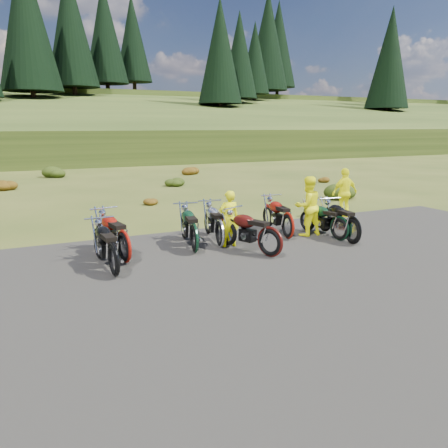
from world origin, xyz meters
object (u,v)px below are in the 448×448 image
motorcycle_0 (115,277)px  person_middle (229,220)px  motorcycle_3 (220,248)px  motorcycle_7 (339,241)px

motorcycle_0 → person_middle: (3.44, 1.19, 0.80)m
person_middle → motorcycle_3: bearing=-9.4°
motorcycle_0 → motorcycle_3: (3.19, 1.26, 0.00)m
motorcycle_0 → motorcycle_3: motorcycle_0 is taller
motorcycle_7 → motorcycle_0: bearing=86.1°
motorcycle_7 → person_middle: person_middle is taller
motorcycle_0 → person_middle: size_ratio=1.40×
motorcycle_3 → person_middle: size_ratio=1.39×
motorcycle_0 → motorcycle_7: 6.70m
motorcycle_3 → motorcycle_7: size_ratio=1.07×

